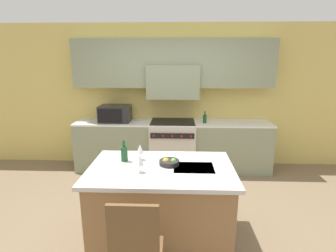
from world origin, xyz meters
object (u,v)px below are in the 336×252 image
Objects in this scene: fruit_bowl at (169,162)px; microwave at (115,114)px; oil_bottle_on_counter at (205,119)px; range_stove at (173,146)px; wine_glass_near at (140,161)px; island_chair at (136,249)px; wine_bottle at (124,153)px; wine_glass_far at (140,149)px.

microwave is at bearing 118.64° from fruit_bowl.
oil_bottle_on_counter is at bearing 72.90° from fruit_bowl.
wine_glass_near is at bearing -97.90° from range_stove.
island_chair is 1.05m from fruit_bowl.
microwave is at bearing 106.17° from wine_bottle.
microwave is 2.60× the size of oil_bottle_on_counter.
wine_glass_far is at bearing -100.92° from range_stove.
wine_bottle is (-0.53, -1.85, 0.52)m from range_stove.
island_chair is 4.43× the size of fruit_bowl.
oil_bottle_on_counter is (0.88, 2.11, -0.01)m from wine_glass_near.
fruit_bowl is 1.06× the size of oil_bottle_on_counter.
wine_glass_far reaches higher than fruit_bowl.
wine_bottle reaches higher than range_stove.
fruit_bowl is 1.98m from oil_bottle_on_counter.
wine_glass_far is (-0.05, 0.36, 0.00)m from wine_glass_near.
wine_bottle is at bearing 105.40° from island_chair.
wine_glass_far is 0.39m from fruit_bowl.
range_stove is 1.91m from wine_glass_far.
microwave is at bearing 105.90° from island_chair.
wine_glass_far is 0.85× the size of fruit_bowl.
wine_bottle is at bearing -73.83° from microwave.
wine_glass_far is at bearing -68.39° from microwave.
island_chair is at bearing -84.35° from wine_glass_far.
wine_glass_near is at bearing -53.97° from wine_bottle.
fruit_bowl is at bearing -21.69° from wine_glass_far.
fruit_bowl is at bearing 75.81° from island_chair.
oil_bottle_on_counter is (1.65, -0.07, -0.07)m from microwave.
oil_bottle_on_counter reaches higher than range_stove.
fruit_bowl is (0.00, -1.94, 0.45)m from range_stove.
range_stove is at bearing 82.10° from wine_glass_near.
microwave reaches higher than island_chair.
fruit_bowl is at bearing -61.36° from microwave.
wine_glass_far reaches higher than island_chair.
wine_glass_far is at bearing -117.98° from oil_bottle_on_counter.
island_chair is at bearing -94.74° from range_stove.
range_stove is 3.71× the size of wine_bottle.
wine_glass_far is (-0.11, 1.09, 0.47)m from island_chair.
range_stove is 1.23m from microwave.
fruit_bowl is (0.53, -0.09, -0.07)m from wine_bottle.
wine_glass_near and wine_glass_far have the same top height.
wine_glass_near is (-0.30, -2.16, 0.55)m from range_stove.
oil_bottle_on_counter is (0.58, 1.89, 0.09)m from fruit_bowl.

